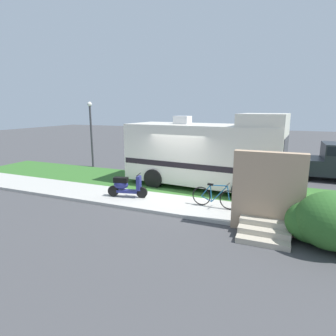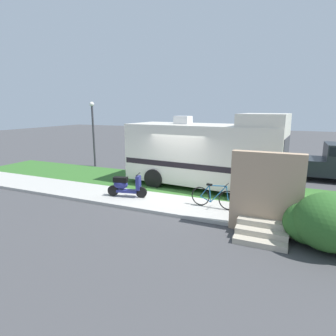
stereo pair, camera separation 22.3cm
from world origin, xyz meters
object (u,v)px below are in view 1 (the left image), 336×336
at_px(street_lamp_post, 91,128).
at_px(pickup_truck_near, 329,160).
at_px(scooter, 126,186).
at_px(bottle_spare, 269,220).
at_px(bicycle, 215,197).
at_px(motorhome_rv, 205,153).
at_px(bottle_green, 250,206).

bearing_deg(street_lamp_post, pickup_truck_near, 9.00).
bearing_deg(scooter, bottle_spare, -5.78).
bearing_deg(bicycle, street_lamp_post, 152.37).
relative_size(motorhome_rv, bicycle, 4.14).
height_order(pickup_truck_near, bottle_spare, pickup_truck_near).
height_order(scooter, bicycle, scooter).
distance_m(bottle_spare, street_lamp_post, 12.21).
xyz_separation_m(motorhome_rv, pickup_truck_near, (5.47, 3.95, -0.62)).
bearing_deg(bottle_green, motorhome_rv, 132.01).
bearing_deg(bicycle, pickup_truck_near, 57.28).
height_order(scooter, pickup_truck_near, pickup_truck_near).
bearing_deg(motorhome_rv, bottle_spare, -49.51).
relative_size(bottle_green, bottle_spare, 1.34).
height_order(motorhome_rv, bottle_spare, motorhome_rv).
xyz_separation_m(pickup_truck_near, street_lamp_post, (-13.19, -2.09, 1.44)).
distance_m(motorhome_rv, bottle_green, 3.75).
height_order(bottle_green, bottle_spare, bottle_green).
height_order(bicycle, bottle_green, bicycle).
bearing_deg(bicycle, motorhome_rv, 112.31).
height_order(bicycle, street_lamp_post, street_lamp_post).
height_order(scooter, street_lamp_post, street_lamp_post).
bearing_deg(motorhome_rv, pickup_truck_near, 35.84).
distance_m(bicycle, bottle_spare, 2.03).
distance_m(scooter, pickup_truck_near, 10.50).
bearing_deg(bottle_spare, bottle_green, 125.88).
bearing_deg(bicycle, bottle_spare, -21.66).
distance_m(pickup_truck_near, bottle_spare, 7.91).
relative_size(bottle_spare, street_lamp_post, 0.06).
bearing_deg(street_lamp_post, bottle_spare, -26.63).
xyz_separation_m(bicycle, pickup_truck_near, (4.33, 6.73, 0.49)).
height_order(bottle_spare, street_lamp_post, street_lamp_post).
relative_size(scooter, pickup_truck_near, 0.30).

